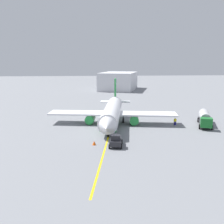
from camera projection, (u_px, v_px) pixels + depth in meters
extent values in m
plane|color=slate|center=(112.00, 124.00, 58.19)|extent=(400.00, 400.00, 0.00)
cylinder|color=white|center=(112.00, 112.00, 57.59)|extent=(23.76, 7.52, 3.90)
cube|color=#238C3D|center=(112.00, 117.00, 57.81)|extent=(22.37, 6.62, 1.09)
cone|color=white|center=(107.00, 127.00, 44.87)|extent=(3.80, 4.21, 3.74)
cone|color=white|center=(115.00, 101.00, 70.87)|extent=(5.02, 3.99, 3.31)
cube|color=#238C3D|center=(115.00, 88.00, 69.44)|extent=(3.22, 0.86, 5.20)
cube|color=white|center=(115.00, 102.00, 70.24)|extent=(3.68, 8.67, 0.24)
cube|color=white|center=(112.00, 113.00, 58.67)|extent=(9.46, 30.54, 0.36)
cylinder|color=#238C3D|center=(134.00, 120.00, 57.77)|extent=(3.49, 2.57, 2.10)
cylinder|color=#238C3D|center=(90.00, 119.00, 58.51)|extent=(3.49, 2.57, 2.10)
cylinder|color=#4C4C51|center=(108.00, 131.00, 48.41)|extent=(0.24, 0.24, 1.23)
cylinder|color=black|center=(108.00, 134.00, 48.53)|extent=(1.15, 0.57, 1.10)
cylinder|color=#4C4C51|center=(123.00, 118.00, 59.72)|extent=(0.24, 0.24, 1.23)
cylinder|color=black|center=(123.00, 120.00, 59.85)|extent=(1.15, 0.57, 1.10)
cylinder|color=#4C4C51|center=(102.00, 118.00, 60.09)|extent=(0.24, 0.24, 1.23)
cylinder|color=black|center=(102.00, 120.00, 60.21)|extent=(1.15, 0.57, 1.10)
cube|color=#2D2D33|center=(204.00, 122.00, 57.66)|extent=(10.05, 5.86, 0.30)
cube|color=#196B28|center=(206.00, 123.00, 53.24)|extent=(2.73, 2.96, 2.00)
cube|color=black|center=(207.00, 122.00, 52.31)|extent=(0.87, 1.92, 0.90)
cylinder|color=silver|center=(205.00, 116.00, 57.97)|extent=(7.37, 4.67, 2.30)
cylinder|color=black|center=(212.00, 127.00, 53.49)|extent=(1.15, 0.72, 1.10)
cylinder|color=black|center=(200.00, 127.00, 54.18)|extent=(1.15, 0.72, 1.10)
cylinder|color=black|center=(209.00, 121.00, 59.66)|extent=(1.15, 0.72, 1.10)
cylinder|color=black|center=(198.00, 120.00, 60.34)|extent=(1.15, 0.72, 1.10)
cube|color=#232328|center=(116.00, 141.00, 43.14)|extent=(3.86, 2.52, 0.90)
cube|color=black|center=(116.00, 137.00, 42.47)|extent=(1.63, 1.79, 0.90)
cylinder|color=black|center=(111.00, 141.00, 44.57)|extent=(0.84, 0.42, 0.80)
cylinder|color=black|center=(122.00, 142.00, 44.43)|extent=(0.84, 0.42, 0.80)
cylinder|color=black|center=(110.00, 146.00, 42.03)|extent=(0.84, 0.42, 0.80)
cylinder|color=black|center=(121.00, 147.00, 41.89)|extent=(0.84, 0.42, 0.80)
cube|color=navy|center=(175.00, 123.00, 57.53)|extent=(0.45, 0.52, 0.85)
cube|color=yellow|center=(175.00, 120.00, 57.38)|extent=(0.51, 0.61, 0.60)
sphere|color=tan|center=(175.00, 118.00, 57.30)|extent=(0.24, 0.24, 0.24)
cone|color=#F2590F|center=(94.00, 143.00, 43.84)|extent=(0.67, 0.67, 0.74)
cube|color=silver|center=(119.00, 81.00, 129.76)|extent=(29.45, 23.68, 8.97)
cube|color=#4C515B|center=(103.00, 83.00, 131.89)|extent=(17.08, 5.67, 5.92)
cube|color=yellow|center=(112.00, 124.00, 58.19)|extent=(64.28, 10.47, 0.01)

